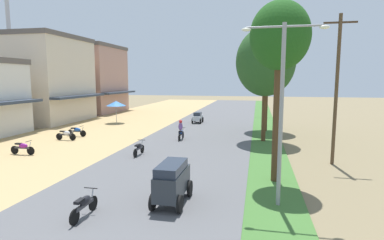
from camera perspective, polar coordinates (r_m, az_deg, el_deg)
name	(u,v)px	position (r m, az deg, el deg)	size (l,w,h in m)	color
shophouse_mid	(44,79)	(41.02, -25.57, 6.78)	(9.48, 9.63, 10.10)	beige
shophouse_far	(91,79)	(50.00, -18.02, 7.15)	(9.29, 9.48, 10.10)	tan
parked_motorbike_third	(23,147)	(23.58, -28.66, -4.42)	(1.80, 0.54, 0.94)	black
parked_motorbike_fourth	(66,134)	(27.57, -22.12, -2.44)	(1.80, 0.54, 0.94)	black
parked_motorbike_fifth	(77,131)	(29.05, -20.40, -1.87)	(1.80, 0.54, 0.94)	black
vendor_umbrella	(116,103)	(36.42, -13.79, 2.97)	(2.20, 2.20, 2.52)	#99999E
median_tree_nearest	(280,39)	(15.55, 15.84, 14.18)	(2.81, 2.81, 8.63)	#4C351E
median_tree_second	(265,62)	(25.56, 13.35, 10.33)	(4.65, 4.65, 9.08)	#4C351E
median_tree_third	(268,69)	(30.65, 13.70, 9.10)	(4.55, 4.55, 8.40)	#4C351E
streetlamp_near	(282,102)	(12.39, 16.14, 3.22)	(3.16, 0.20, 7.08)	gray
streetlamp_mid	(265,82)	(43.94, 13.24, 6.86)	(3.16, 0.20, 8.10)	gray
streetlamp_far	(263,83)	(58.00, 12.94, 6.57)	(3.16, 0.20, 7.29)	gray
utility_pole_near	(337,88)	(19.94, 25.02, 5.39)	(1.80, 0.20, 8.73)	brown
car_van_charcoal	(172,180)	(12.67, -3.68, -11.02)	(1.19, 2.41, 1.67)	#282D33
car_hatchback_silver	(198,117)	(35.50, 1.04, 0.54)	(1.04, 2.00, 1.23)	#B7BCC1
motorbike_ahead_second	(84,204)	(12.25, -19.15, -14.35)	(0.54, 1.80, 0.94)	black
motorbike_ahead_third	(139,148)	(20.78, -9.71, -5.04)	(0.54, 1.80, 0.94)	black
motorbike_ahead_fourth	(181,130)	(25.61, -2.05, -1.92)	(0.54, 1.80, 1.66)	black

